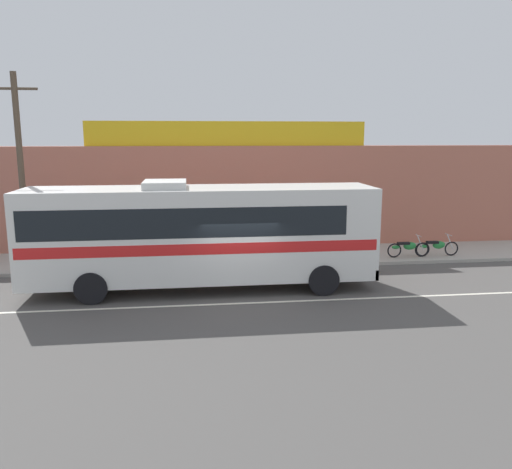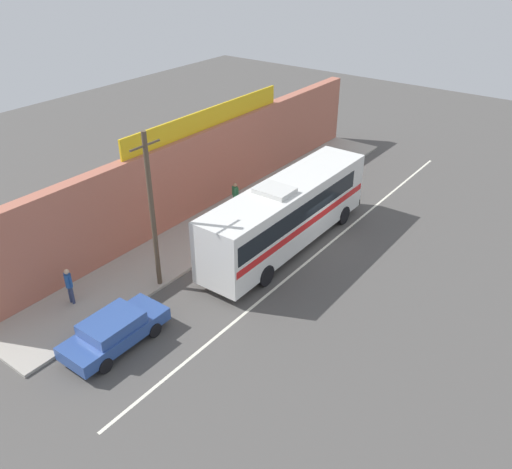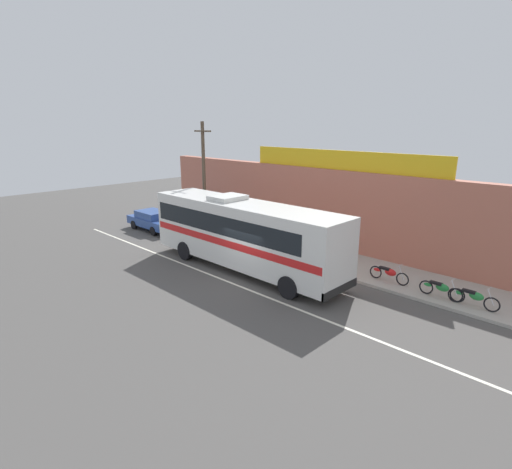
{
  "view_description": "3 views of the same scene",
  "coord_description": "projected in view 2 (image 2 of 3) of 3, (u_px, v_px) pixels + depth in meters",
  "views": [
    {
      "loc": [
        -1.53,
        -16.57,
        5.25
      ],
      "look_at": [
        0.69,
        1.04,
        1.87
      ],
      "focal_mm": 36.47,
      "sensor_mm": 36.0,
      "label": 1
    },
    {
      "loc": [
        -21.53,
        -12.17,
        14.51
      ],
      "look_at": [
        -3.64,
        1.11,
        1.75
      ],
      "focal_mm": 37.38,
      "sensor_mm": 36.0,
      "label": 2
    },
    {
      "loc": [
        13.19,
        -12.95,
        7.4
      ],
      "look_at": [
        -1.16,
        1.79,
        1.74
      ],
      "focal_mm": 28.45,
      "sensor_mm": 36.0,
      "label": 3
    }
  ],
  "objects": [
    {
      "name": "motorcycle_black",
      "position": [
        298.0,
        181.0,
        34.02
      ],
      "size": [
        1.97,
        0.56,
        0.94
      ],
      "color": "black",
      "rests_on": "sidewalk_slab"
    },
    {
      "name": "sidewalk_slab",
      "position": [
        237.0,
        214.0,
        31.16
      ],
      "size": [
        30.0,
        3.6,
        0.14
      ],
      "primitive_type": "cube",
      "color": "#A8A399",
      "rests_on": "ground_plane"
    },
    {
      "name": "motorcycle_orange",
      "position": [
        320.0,
        170.0,
        35.64
      ],
      "size": [
        1.85,
        0.56,
        0.94
      ],
      "color": "black",
      "rests_on": "sidewalk_slab"
    },
    {
      "name": "storefront_facade",
      "position": [
        208.0,
        168.0,
        31.11
      ],
      "size": [
        30.0,
        0.7,
        4.8
      ],
      "primitive_type": "cube",
      "color": "#B26651",
      "rests_on": "ground_plane"
    },
    {
      "name": "ground_plane",
      "position": [
        313.0,
        242.0,
        28.5
      ],
      "size": [
        70.0,
        70.0,
        0.0
      ],
      "primitive_type": "plane",
      "color": "#4F4C49"
    },
    {
      "name": "road_center_stripe",
      "position": [
        326.0,
        246.0,
        28.08
      ],
      "size": [
        30.0,
        0.14,
        0.01
      ],
      "primitive_type": "cube",
      "color": "silver",
      "rests_on": "ground_plane"
    },
    {
      "name": "storefront_billboard",
      "position": [
        208.0,
        118.0,
        29.8
      ],
      "size": [
        12.71,
        0.12,
        1.1
      ],
      "primitive_type": "cube",
      "color": "gold",
      "rests_on": "storefront_facade"
    },
    {
      "name": "motorcycle_purple",
      "position": [
        329.0,
        163.0,
        36.59
      ],
      "size": [
        1.93,
        0.56,
        0.94
      ],
      "color": "black",
      "rests_on": "sidewalk_slab"
    },
    {
      "name": "utility_pole",
      "position": [
        152.0,
        210.0,
        23.04
      ],
      "size": [
        1.6,
        0.22,
        7.38
      ],
      "color": "brown",
      "rests_on": "sidewalk_slab"
    },
    {
      "name": "parked_car",
      "position": [
        114.0,
        330.0,
        21.07
      ],
      "size": [
        4.39,
        1.89,
        1.37
      ],
      "color": "#2D4C93",
      "rests_on": "ground_plane"
    },
    {
      "name": "intercity_bus",
      "position": [
        286.0,
        212.0,
        27.06
      ],
      "size": [
        11.78,
        2.65,
        3.78
      ],
      "color": "silver",
      "rests_on": "ground_plane"
    },
    {
      "name": "pedestrian_by_curb",
      "position": [
        69.0,
        283.0,
        23.12
      ],
      "size": [
        0.3,
        0.48,
        1.75
      ],
      "color": "navy",
      "rests_on": "sidewalk_slab"
    },
    {
      "name": "pedestrian_far_left",
      "position": [
        235.0,
        194.0,
        31.09
      ],
      "size": [
        0.3,
        0.48,
        1.66
      ],
      "color": "navy",
      "rests_on": "sidewalk_slab"
    }
  ]
}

